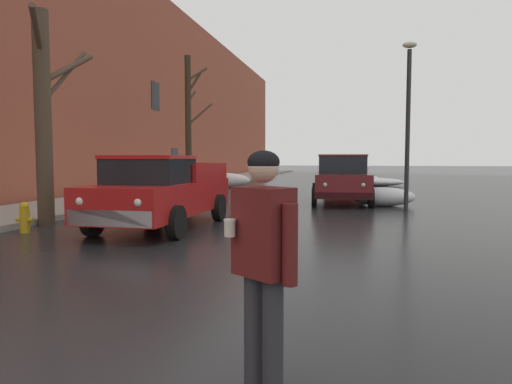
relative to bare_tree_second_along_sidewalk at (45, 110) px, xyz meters
name	(u,v)px	position (x,y,z in m)	size (l,w,h in m)	color
left_sidewalk_slab	(141,193)	(-1.85, 9.19, -2.83)	(3.39, 80.00, 0.15)	gray
brick_townhouse_facade	(94,69)	(-4.05, 9.19, 2.84)	(0.63, 80.00, 11.49)	#9E4C38
snow_bank_along_left_kerb	(377,182)	(8.96, 18.48, -2.65)	(3.08, 1.27, 0.60)	white
snow_bank_mid_block_left	(226,180)	(0.50, 15.16, -2.49)	(2.84, 1.01, 0.83)	white
snow_bank_near_corner_right	(384,197)	(8.72, 6.46, -2.57)	(2.23, 1.07, 0.67)	white
bare_tree_second_along_sidewalk	(45,110)	(0.00, 0.00, 0.00)	(1.95, 3.16, 5.37)	#4C3D2D
bare_tree_mid_block	(190,120)	(0.02, 10.57, 0.59)	(0.91, 2.24, 6.44)	#382B1E
pickup_truck_red_approaching_near_lane	(160,192)	(3.11, -0.04, -2.02)	(2.19, 5.15, 1.76)	red
suv_maroon_parked_kerbside_close	(340,177)	(7.17, 7.28, -1.91)	(2.40, 4.82, 1.82)	maroon
sedan_red_parked_kerbside_mid	(346,176)	(7.22, 13.94, -2.15)	(2.06, 4.09, 1.42)	red
suv_white_parked_far_down_block	(354,169)	(7.63, 21.01, -1.91)	(2.03, 4.45, 1.82)	silver
suv_darkblue_queued_behind_truck	(355,167)	(7.63, 27.05, -1.91)	(2.09, 4.59, 1.82)	navy
pedestrian_with_coffee	(263,251)	(7.08, -7.36, -1.87)	(0.58, 0.45, 1.76)	#2D2D33
fire_hydrant	(25,217)	(0.37, -1.35, -2.55)	(0.42, 0.22, 0.71)	gold
street_lamp_post	(408,116)	(9.32, 5.06, 0.12)	(0.44, 0.24, 5.34)	#28282D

